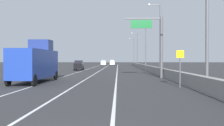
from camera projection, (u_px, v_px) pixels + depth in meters
ground_plane at (112, 68)px, 70.24m from camera, size 320.00×320.00×0.00m
lane_stripe_left at (87, 69)px, 61.37m from camera, size 0.16×130.00×0.00m
lane_stripe_center at (102, 69)px, 61.29m from camera, size 0.16×130.00×0.00m
lane_stripe_right at (117, 69)px, 61.21m from camera, size 0.16×130.00×0.00m
jersey_barrier_right at (152, 69)px, 46.06m from camera, size 0.60×120.00×1.10m
overhead_sign_gantry at (155, 39)px, 32.32m from camera, size 4.68×0.36×7.50m
speed_advisory_sign at (180, 66)px, 21.33m from camera, size 0.60×0.11×3.00m
lamp_post_right_near at (204, 4)px, 19.91m from camera, size 2.14×0.44×11.34m
lamp_post_right_second at (159, 34)px, 42.70m from camera, size 2.14×0.44×11.34m
lamp_post_right_third at (145, 43)px, 65.49m from camera, size 2.14×0.44×11.34m
lamp_post_right_fourth at (137, 47)px, 88.29m from camera, size 2.14×0.44×11.34m
lamp_post_right_fifth at (133, 50)px, 111.07m from camera, size 2.14×0.44×11.34m
car_black_0 at (79, 65)px, 55.46m from camera, size 1.94×4.37×2.09m
car_white_1 at (112, 63)px, 99.26m from camera, size 1.79×4.26×2.15m
car_silver_2 at (104, 63)px, 95.07m from camera, size 2.04×4.72×2.14m
box_truck at (36, 62)px, 25.92m from camera, size 2.59×8.60×4.31m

